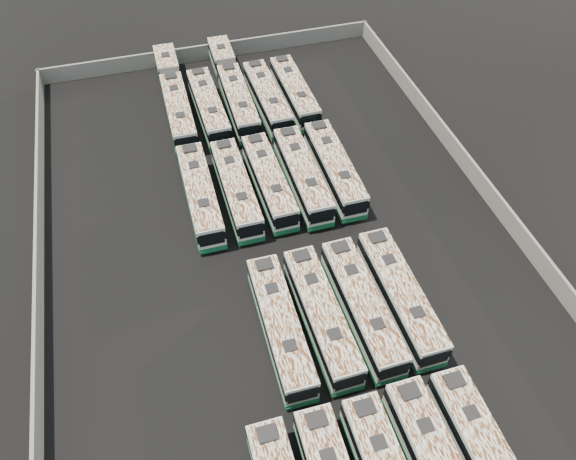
# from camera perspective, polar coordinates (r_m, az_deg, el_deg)

# --- Properties ---
(ground) EXTENTS (140.00, 140.00, 0.00)m
(ground) POSITION_cam_1_polar(r_m,az_deg,el_deg) (53.89, -0.40, -2.39)
(ground) COLOR black
(ground) RESTS_ON ground
(perimeter_wall) EXTENTS (45.20, 73.20, 2.20)m
(perimeter_wall) POSITION_cam_1_polar(r_m,az_deg,el_deg) (53.04, -0.40, -1.63)
(perimeter_wall) COLOR #65635E
(perimeter_wall) RESTS_ON ground
(bus_front_far_right) EXTENTS (2.79, 12.87, 3.63)m
(bus_front_far_right) POSITION_cam_1_polar(r_m,az_deg,el_deg) (44.29, 19.47, -21.11)
(bus_front_far_right) COLOR silver
(bus_front_far_right) RESTS_ON ground
(bus_midfront_left) EXTENTS (2.90, 12.98, 3.65)m
(bus_midfront_left) POSITION_cam_1_polar(r_m,az_deg,el_deg) (46.85, -0.76, -9.77)
(bus_midfront_left) COLOR silver
(bus_midfront_left) RESTS_ON ground
(bus_midfront_center) EXTENTS (2.95, 13.01, 3.66)m
(bus_midfront_center) POSITION_cam_1_polar(r_m,az_deg,el_deg) (47.48, 3.43, -8.72)
(bus_midfront_center) COLOR silver
(bus_midfront_center) RESTS_ON ground
(bus_midfront_right) EXTENTS (2.99, 13.11, 3.68)m
(bus_midfront_right) POSITION_cam_1_polar(r_m,az_deg,el_deg) (48.32, 7.54, -7.72)
(bus_midfront_right) COLOR silver
(bus_midfront_right) RESTS_ON ground
(bus_midfront_far_right) EXTENTS (2.86, 13.14, 3.70)m
(bus_midfront_far_right) POSITION_cam_1_polar(r_m,az_deg,el_deg) (49.48, 11.31, -6.57)
(bus_midfront_far_right) COLOR silver
(bus_midfront_far_right) RESTS_ON ground
(bus_midback_far_left) EXTENTS (2.85, 13.05, 3.68)m
(bus_midback_far_left) POSITION_cam_1_polar(r_m,az_deg,el_deg) (57.35, -8.90, 3.56)
(bus_midback_far_left) COLOR silver
(bus_midback_far_left) RESTS_ON ground
(bus_midback_left) EXTENTS (2.76, 12.79, 3.60)m
(bus_midback_left) POSITION_cam_1_polar(r_m,az_deg,el_deg) (57.58, -5.28, 4.19)
(bus_midback_left) COLOR silver
(bus_midback_left) RESTS_ON ground
(bus_midback_center) EXTENTS (2.88, 12.62, 3.54)m
(bus_midback_center) POSITION_cam_1_polar(r_m,az_deg,el_deg) (58.21, -1.93, 4.95)
(bus_midback_center) COLOR silver
(bus_midback_center) RESTS_ON ground
(bus_midback_right) EXTENTS (2.78, 13.02, 3.67)m
(bus_midback_right) POSITION_cam_1_polar(r_m,az_deg,el_deg) (58.78, 1.48, 5.56)
(bus_midback_right) COLOR silver
(bus_midback_right) RESTS_ON ground
(bus_midback_far_right) EXTENTS (2.86, 13.06, 3.68)m
(bus_midback_far_right) POSITION_cam_1_polar(r_m,az_deg,el_deg) (59.76, 4.74, 6.24)
(bus_midback_far_right) COLOR silver
(bus_midback_far_right) RESTS_ON ground
(bus_back_far_left) EXTENTS (2.92, 19.77, 3.58)m
(bus_back_far_left) POSITION_cam_1_polar(r_m,az_deg,el_deg) (71.42, -11.43, 13.21)
(bus_back_far_left) COLOR silver
(bus_back_far_left) RESTS_ON ground
(bus_back_left) EXTENTS (2.98, 12.91, 3.63)m
(bus_back_left) POSITION_cam_1_polar(r_m,az_deg,el_deg) (68.75, -8.06, 12.23)
(bus_back_left) COLOR silver
(bus_back_left) RESTS_ON ground
(bus_back_center) EXTENTS (2.97, 19.80, 3.59)m
(bus_back_center) POSITION_cam_1_polar(r_m,az_deg,el_deg) (72.05, -5.63, 14.31)
(bus_back_center) COLOR silver
(bus_back_center) RESTS_ON ground
(bus_back_right) EXTENTS (2.98, 12.85, 3.61)m
(bus_back_right) POSITION_cam_1_polar(r_m,az_deg,el_deg) (69.67, -2.11, 13.22)
(bus_back_right) COLOR silver
(bus_back_right) RESTS_ON ground
(bus_back_far_right) EXTENTS (2.80, 12.65, 3.56)m
(bus_back_far_right) POSITION_cam_1_polar(r_m,az_deg,el_deg) (70.67, 0.66, 13.79)
(bus_back_far_right) COLOR silver
(bus_back_far_right) RESTS_ON ground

